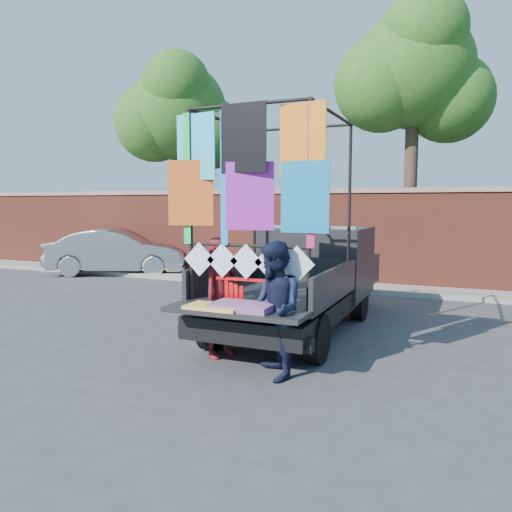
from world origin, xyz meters
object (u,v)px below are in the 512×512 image
at_px(sedan, 118,252).
at_px(woman, 221,297).
at_px(pickup_truck, 308,276).
at_px(man, 274,310).

distance_m(sedan, woman, 9.25).
relative_size(pickup_truck, sedan, 1.30).
distance_m(pickup_truck, sedan, 8.30).
distance_m(woman, man, 1.16).
height_order(sedan, woman, woman).
bearing_deg(pickup_truck, woman, -102.52).
height_order(woman, man, man).
bearing_deg(man, pickup_truck, 154.69).
bearing_deg(woman, pickup_truck, 3.65).
distance_m(sedan, man, 10.38).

